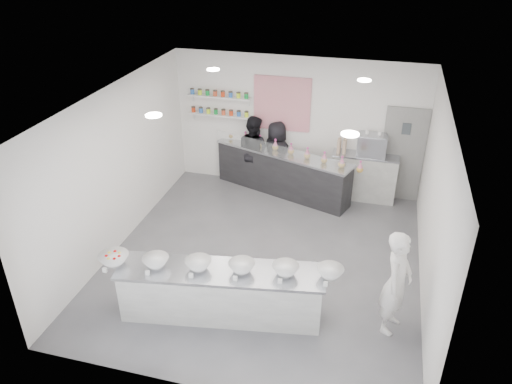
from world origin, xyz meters
TOP-DOWN VIEW (x-y plane):
  - floor at (0.00, 0.00)m, footprint 6.00×6.00m
  - ceiling at (0.00, 0.00)m, footprint 6.00×6.00m
  - back_wall at (0.00, 3.00)m, footprint 5.50×0.00m
  - left_wall at (-2.75, 0.00)m, footprint 0.00×6.00m
  - right_wall at (2.75, 0.00)m, footprint 0.00×6.00m
  - back_door at (2.30, 2.97)m, footprint 0.88×0.04m
  - pattern_panel at (-0.35, 2.98)m, footprint 1.25×0.03m
  - jar_shelf_lower at (-1.75, 2.90)m, footprint 1.45×0.22m
  - jar_shelf_upper at (-1.75, 2.90)m, footprint 1.45×0.22m
  - preserve_jars at (-1.75, 2.88)m, footprint 1.45×0.10m
  - downlight_0 at (-1.40, -1.00)m, footprint 0.24×0.24m
  - downlight_1 at (1.40, -1.00)m, footprint 0.24×0.24m
  - downlight_2 at (-1.40, 1.60)m, footprint 0.24×0.24m
  - downlight_3 at (1.40, 1.60)m, footprint 0.24×0.24m
  - prep_counter at (-0.28, -1.58)m, footprint 3.20×1.20m
  - back_bar at (-0.22, 2.59)m, footprint 3.22×1.60m
  - sneeze_guard at (-0.31, 2.32)m, footprint 2.99×1.05m
  - espresso_ledge at (1.55, 2.78)m, footprint 1.41×0.45m
  - espresso_machine at (1.65, 2.78)m, footprint 0.60×0.42m
  - cup_stacks at (1.02, 2.78)m, footprint 0.24×0.24m
  - prep_bowls at (-0.28, -1.58)m, footprint 3.69×1.08m
  - label_cards at (-0.36, -2.09)m, footprint 3.31×0.04m
  - cookie_bags at (-0.22, 2.59)m, footprint 3.58×1.36m
  - woman_prep at (2.27, -1.18)m, footprint 0.55×0.70m
  - staff_left at (-0.96, 2.84)m, footprint 0.98×0.88m
  - staff_right at (-0.42, 2.84)m, footprint 0.90×0.75m

SIDE VIEW (x-z plane):
  - floor at x=0.00m, z-range 0.00..0.00m
  - prep_counter at x=-0.28m, z-range 0.00..0.85m
  - back_bar at x=-0.22m, z-range 0.00..0.99m
  - espresso_ledge at x=1.55m, z-range 0.00..1.05m
  - staff_right at x=-0.42m, z-range 0.00..1.58m
  - staff_left at x=-0.96m, z-range 0.00..1.66m
  - woman_prep at x=2.27m, z-range 0.00..1.67m
  - label_cards at x=-0.36m, z-range 0.85..0.92m
  - prep_bowls at x=-0.28m, z-range 0.85..1.01m
  - back_door at x=2.30m, z-range 0.00..2.10m
  - cookie_bags at x=-0.22m, z-range 0.99..1.25m
  - sneeze_guard at x=-0.31m, z-range 0.99..1.26m
  - cup_stacks at x=1.02m, z-range 1.05..1.35m
  - espresso_machine at x=1.65m, z-range 1.05..1.51m
  - back_wall at x=0.00m, z-range -1.25..4.25m
  - left_wall at x=-2.75m, z-range -1.50..4.50m
  - right_wall at x=2.75m, z-range -1.50..4.50m
  - jar_shelf_lower at x=-1.75m, z-range 1.58..1.62m
  - preserve_jars at x=-1.75m, z-range 1.60..2.16m
  - pattern_panel at x=-0.35m, z-range 1.35..2.55m
  - jar_shelf_upper at x=-1.75m, z-range 2.00..2.04m
  - downlight_0 at x=-1.40m, z-range 2.97..2.99m
  - downlight_1 at x=1.40m, z-range 2.97..2.99m
  - downlight_2 at x=-1.40m, z-range 2.97..2.99m
  - downlight_3 at x=1.40m, z-range 2.97..2.99m
  - ceiling at x=0.00m, z-range 3.00..3.00m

